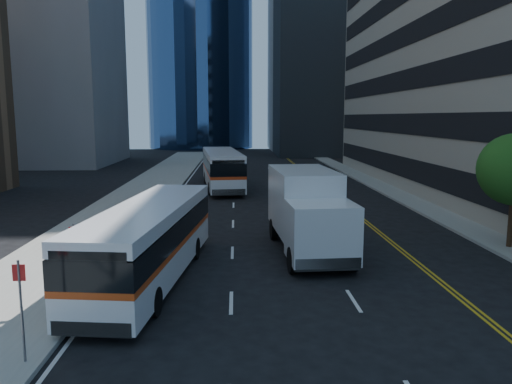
% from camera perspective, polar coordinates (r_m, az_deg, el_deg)
% --- Properties ---
extents(ground, '(160.00, 160.00, 0.00)m').
position_cam_1_polar(ground, '(15.05, 10.99, -14.85)').
color(ground, black).
rests_on(ground, ground).
extents(sidewalk_west, '(5.00, 90.00, 0.15)m').
position_cam_1_polar(sidewalk_west, '(39.53, -12.76, -0.17)').
color(sidewalk_west, gray).
rests_on(sidewalk_west, ground).
extents(sidewalk_east, '(2.00, 90.00, 0.15)m').
position_cam_1_polar(sidewalk_east, '(40.78, 15.29, 0.00)').
color(sidewalk_east, gray).
rests_on(sidewalk_east, ground).
extents(midrise_west, '(18.00, 18.00, 35.00)m').
position_cam_1_polar(midrise_west, '(70.87, -23.80, 17.27)').
color(midrise_west, gray).
rests_on(midrise_west, ground).
extents(bus_front, '(3.64, 11.09, 2.81)m').
position_cam_1_polar(bus_front, '(18.57, -12.03, -5.36)').
color(bus_front, white).
rests_on(bus_front, ground).
extents(bus_rear, '(3.91, 12.34, 3.13)m').
position_cam_1_polar(bus_rear, '(41.85, -3.91, 2.76)').
color(bus_rear, silver).
rests_on(bus_rear, ground).
extents(box_truck, '(3.02, 7.63, 3.58)m').
position_cam_1_polar(box_truck, '(21.99, 5.92, -2.10)').
color(box_truck, silver).
rests_on(box_truck, ground).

